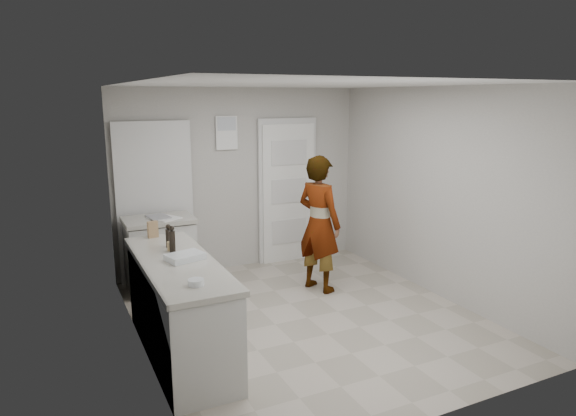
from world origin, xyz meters
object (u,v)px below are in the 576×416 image
oil_cruet_a (169,236)px  egg_bowl (196,282)px  person (319,224)px  spice_jar (170,246)px  oil_cruet_b (172,240)px  cake_mix_box (153,229)px  baking_dish (185,257)px

oil_cruet_a → egg_bowl: oil_cruet_a is taller
person → egg_bowl: bearing=107.1°
spice_jar → oil_cruet_b: oil_cruet_b is taller
egg_bowl → spice_jar: bearing=88.1°
spice_jar → person: bearing=16.2°
cake_mix_box → baking_dish: size_ratio=0.47×
cake_mix_box → oil_cruet_b: size_ratio=0.66×
egg_bowl → oil_cruet_a: bearing=87.4°
spice_jar → egg_bowl: 1.02m
oil_cruet_a → spice_jar: bearing=-98.1°
cake_mix_box → oil_cruet_b: 0.63m
spice_jar → oil_cruet_a: 0.14m
oil_cruet_a → oil_cruet_b: bearing=-93.1°
spice_jar → cake_mix_box: bearing=95.5°
person → baking_dish: person is taller
cake_mix_box → oil_cruet_b: (0.06, -0.62, 0.04)m
baking_dish → spice_jar: bearing=99.5°
person → cake_mix_box: bearing=69.4°
spice_jar → baking_dish: spice_jar is taller
baking_dish → egg_bowl: baking_dish is taller
person → oil_cruet_b: size_ratio=6.42×
person → oil_cruet_a: size_ratio=7.24×
cake_mix_box → egg_bowl: cake_mix_box is taller
person → baking_dish: 2.12m
person → spice_jar: size_ratio=19.30×
oil_cruet_a → baking_dish: 0.47m
spice_jar → oil_cruet_b: bearing=-85.2°
person → oil_cruet_a: 2.01m
person → oil_cruet_a: (-1.95, -0.45, 0.19)m
person → egg_bowl: size_ratio=13.19×
oil_cruet_a → egg_bowl: size_ratio=1.82×
spice_jar → egg_bowl: (-0.03, -1.02, -0.02)m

